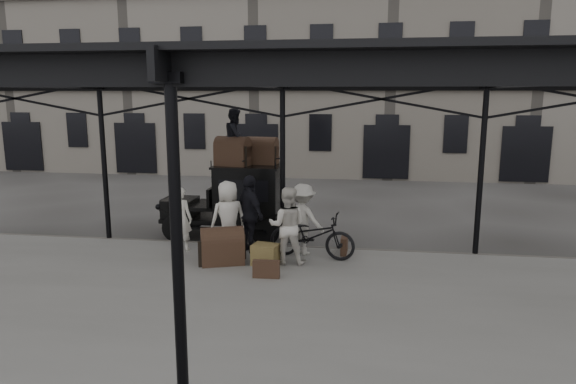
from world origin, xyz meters
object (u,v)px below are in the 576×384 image
porter_official (250,214)px  steamer_trunk_roof_near (233,153)px  steamer_trunk_platform (222,248)px  taxi (238,197)px  porter_left (181,219)px  bicycle (312,235)px

porter_official → steamer_trunk_roof_near: steamer_trunk_roof_near is taller
porter_official → steamer_trunk_platform: size_ratio=1.97×
taxi → porter_official: size_ratio=1.82×
steamer_trunk_platform → steamer_trunk_roof_near: bearing=77.9°
porter_official → steamer_trunk_platform: porter_official is taller
steamer_trunk_roof_near → taxi: bearing=84.3°
porter_left → steamer_trunk_platform: 1.68m
porter_left → steamer_trunk_platform: porter_left is taller
porter_official → steamer_trunk_platform: 1.27m
steamer_trunk_roof_near → steamer_trunk_platform: 3.24m
bicycle → porter_left: bearing=96.3°
bicycle → porter_official: bearing=89.3°
taxi → bicycle: size_ratio=1.68×
taxi → porter_left: bearing=-119.7°
taxi → porter_left: (-1.08, -1.89, -0.21)m
porter_official → steamer_trunk_platform: (-0.46, -1.01, -0.63)m
porter_left → steamer_trunk_roof_near: bearing=-113.6°
porter_left → steamer_trunk_roof_near: (1.00, 1.64, 1.53)m
bicycle → steamer_trunk_roof_near: steamer_trunk_roof_near is taller
porter_left → steamer_trunk_platform: (1.35, -0.89, -0.47)m
porter_left → taxi: bearing=-112.1°
porter_official → porter_left: bearing=50.9°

